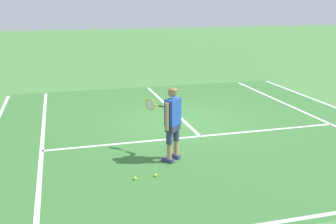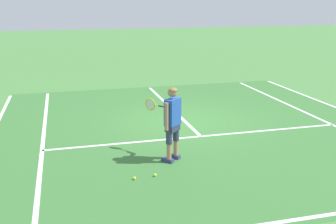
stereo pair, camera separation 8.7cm
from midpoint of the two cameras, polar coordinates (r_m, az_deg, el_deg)
name	(u,v)px [view 2 (the right image)]	position (r m, az deg, el deg)	size (l,w,h in m)	color
ground_plane	(184,121)	(12.28, 2.55, -1.28)	(80.00, 80.00, 0.00)	#477F3D
court_inner_surface	(190,126)	(11.81, 3.30, -1.97)	(10.98, 11.26, 0.00)	#387033
line_baseline	(289,221)	(7.27, 17.12, -14.50)	(10.98, 0.10, 0.01)	white
line_service	(201,136)	(10.94, 4.88, -3.45)	(8.23, 0.10, 0.01)	white
line_centre_service	(170,107)	(13.86, 0.44, 0.73)	(0.10, 6.40, 0.01)	white
line_singles_left	(43,138)	(11.28, -17.03, -3.51)	(0.10, 10.86, 0.01)	white
line_singles_right	(313,116)	(13.62, 19.99, -0.50)	(0.10, 10.86, 0.01)	white
tennis_player	(172,119)	(9.02, 0.81, -1.00)	(0.68, 1.18, 1.71)	navy
tennis_ball_near_feet	(155,175)	(8.52, -1.54, -8.91)	(0.07, 0.07, 0.07)	#CCE02D
tennis_ball_by_baseline	(134,178)	(8.40, -4.47, -9.33)	(0.07, 0.07, 0.07)	#CCE02D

